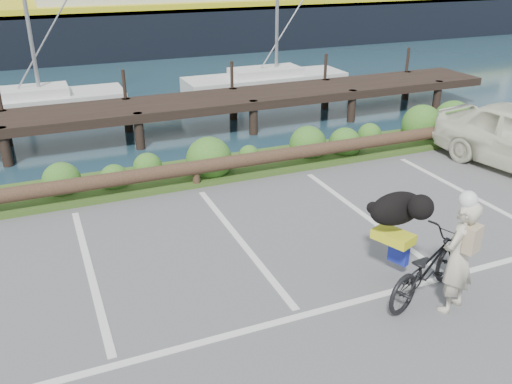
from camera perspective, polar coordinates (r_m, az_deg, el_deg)
ground at (r=8.15m, az=3.45°, el=-11.36°), size 72.00×72.00×0.00m
vegetation_strip at (r=12.53m, az=-7.21°, el=1.95°), size 34.00×1.60×0.10m
log_rail at (r=11.93m, az=-6.26°, el=0.57°), size 32.00×0.30×0.60m
bicycle at (r=8.37m, az=17.51°, el=-7.56°), size 1.97×1.28×0.98m
cyclist at (r=8.03m, az=20.51°, el=-6.42°), size 0.73×0.60×1.70m
dog at (r=8.27m, az=14.58°, el=-1.70°), size 0.72×0.98×0.51m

